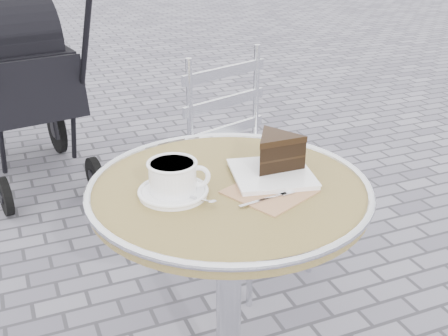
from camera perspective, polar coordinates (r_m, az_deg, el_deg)
name	(u,v)px	position (r m, az deg, el deg)	size (l,w,h in m)	color
cafe_table	(229,242)	(1.49, 0.50, -7.53)	(0.72, 0.72, 0.74)	silver
cappuccino_set	(174,180)	(1.36, -5.14, -1.26)	(0.17, 0.19, 0.09)	white
cake_plate_set	(275,157)	(1.46, 5.24, 1.16)	(0.29, 0.32, 0.11)	#A9785C
bistro_chair	(237,141)	(2.18, 1.35, 2.79)	(0.50, 0.50, 0.88)	silver
baby_stroller	(20,89)	(3.18, -19.99, 7.56)	(0.65, 1.13, 1.11)	black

